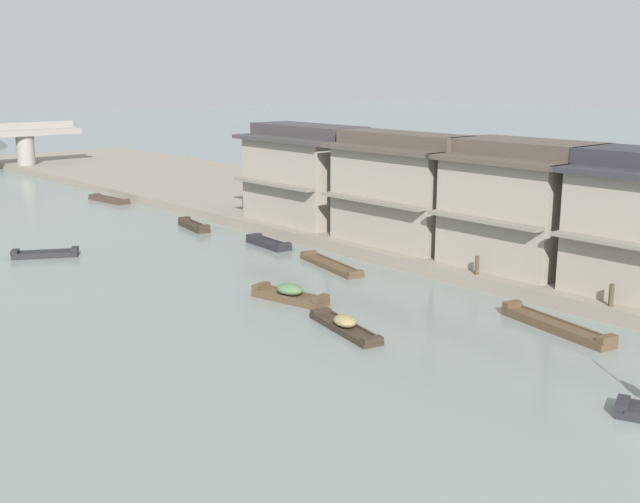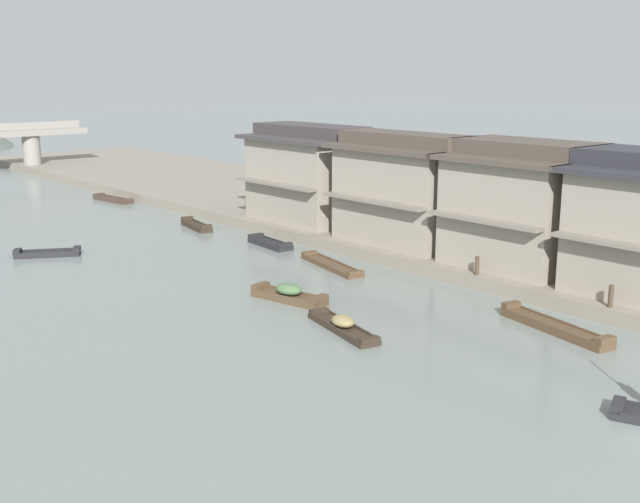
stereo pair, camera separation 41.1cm
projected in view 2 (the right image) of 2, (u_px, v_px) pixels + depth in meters
name	position (u px, v px, depth m)	size (l,w,h in m)	color
riverbank_right	(376.00, 215.00, 53.46)	(18.00, 110.00, 0.64)	gray
boat_moored_nearest	(196.00, 226.00, 50.57)	(1.48, 3.77, 0.52)	#33281E
boat_moored_second	(343.00, 326.00, 30.36)	(1.85, 4.45, 0.64)	#33281E
boat_moored_third	(270.00, 243.00, 45.39)	(1.35, 3.66, 0.46)	#232326
boat_moored_far	(289.00, 294.00, 34.40)	(1.80, 3.86, 0.79)	brown
boat_midriver_drifting	(331.00, 265.00, 40.37)	(2.06, 5.34, 0.36)	brown
boat_midriver_upstream	(48.00, 253.00, 42.89)	(3.53, 2.56, 0.45)	#232326
boat_upstream_distant	(555.00, 327.00, 30.32)	(1.97, 5.40, 0.54)	brown
boat_crossing_west	(113.00, 199.00, 61.41)	(1.54, 4.55, 0.41)	#423328
house_waterfront_second	(525.00, 205.00, 37.87)	(7.05, 7.15, 6.14)	gray
house_waterfront_tall	(404.00, 190.00, 42.83)	(5.41, 8.22, 6.14)	gray
house_waterfront_narrow	(310.00, 174.00, 49.52)	(6.24, 8.26, 6.14)	gray
mooring_post_dock_near	(611.00, 296.00, 31.25)	(0.20, 0.20, 0.93)	#473828
mooring_post_dock_mid	(477.00, 266.00, 36.29)	(0.20, 0.20, 0.89)	#473828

